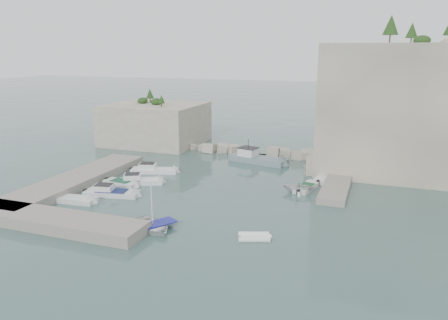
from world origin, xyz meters
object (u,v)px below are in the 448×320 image
(motorboat_d, at_px, (112,196))
(tender_east_a, at_px, (298,193))
(motorboat_a, at_px, (154,172))
(tender_east_d, at_px, (318,175))
(motorboat_b, at_px, (140,184))
(motorboat_e, at_px, (77,202))
(inflatable_dinghy, at_px, (254,239))
(tender_east_b, at_px, (306,190))
(motorboat_c, at_px, (122,185))
(work_boat, at_px, (258,162))
(tender_east_c, at_px, (322,181))
(rowboat, at_px, (153,230))

(motorboat_d, distance_m, tender_east_a, 21.52)
(motorboat_d, height_order, tender_east_a, tender_east_a)
(motorboat_a, bearing_deg, tender_east_d, 1.32)
(tender_east_d, bearing_deg, motorboat_b, 114.30)
(motorboat_e, distance_m, inflatable_dinghy, 21.01)
(motorboat_e, height_order, inflatable_dinghy, motorboat_e)
(motorboat_a, height_order, tender_east_b, motorboat_a)
(inflatable_dinghy, xyz_separation_m, tender_east_a, (1.23, 14.16, 0.00))
(motorboat_b, bearing_deg, motorboat_c, -166.93)
(tender_east_d, xyz_separation_m, work_boat, (-9.37, 3.61, 0.00))
(motorboat_d, xyz_separation_m, tender_east_d, (20.92, 16.93, 0.00))
(tender_east_b, xyz_separation_m, tender_east_c, (1.22, 4.53, 0.00))
(motorboat_a, distance_m, motorboat_c, 6.61)
(rowboat, bearing_deg, inflatable_dinghy, -49.70)
(motorboat_a, height_order, rowboat, motorboat_a)
(motorboat_a, bearing_deg, motorboat_e, -114.33)
(rowboat, bearing_deg, work_boat, 27.82)
(tender_east_b, relative_size, work_boat, 0.49)
(motorboat_b, relative_size, work_boat, 0.65)
(tender_east_d, bearing_deg, motorboat_e, 125.37)
(motorboat_e, bearing_deg, motorboat_b, 66.00)
(motorboat_a, bearing_deg, tender_east_b, -17.79)
(motorboat_d, height_order, tender_east_b, motorboat_d)
(inflatable_dinghy, distance_m, work_boat, 27.26)
(inflatable_dinghy, relative_size, tender_east_a, 0.85)
(tender_east_c, bearing_deg, motorboat_a, 104.89)
(rowboat, xyz_separation_m, tender_east_a, (10.62, 15.42, 0.00))
(tender_east_b, bearing_deg, work_boat, 52.39)
(motorboat_b, xyz_separation_m, rowboat, (8.67, -12.23, 0.00))
(motorboat_c, relative_size, tender_east_b, 1.06)
(motorboat_a, bearing_deg, work_boat, 24.88)
(motorboat_b, bearing_deg, tender_east_a, -15.48)
(tender_east_c, relative_size, work_boat, 0.44)
(motorboat_c, bearing_deg, rowboat, -39.42)
(tender_east_b, distance_m, tender_east_c, 4.70)
(motorboat_a, relative_size, tender_east_a, 1.93)
(motorboat_b, distance_m, motorboat_d, 5.20)
(rowboat, bearing_deg, motorboat_b, 68.02)
(motorboat_b, distance_m, rowboat, 14.99)
(tender_east_a, xyz_separation_m, tender_east_b, (0.66, 1.32, 0.00))
(motorboat_e, relative_size, tender_east_a, 1.31)
(motorboat_e, relative_size, inflatable_dinghy, 1.54)
(motorboat_a, xyz_separation_m, motorboat_e, (-2.01, -13.60, 0.00))
(inflatable_dinghy, bearing_deg, tender_east_a, 65.26)
(motorboat_d, bearing_deg, motorboat_b, 72.25)
(motorboat_a, distance_m, tender_east_b, 20.74)
(motorboat_b, distance_m, inflatable_dinghy, 21.14)
(motorboat_a, distance_m, tender_east_c, 22.29)
(tender_east_c, bearing_deg, rowboat, 154.47)
(tender_east_b, bearing_deg, tender_east_a, 166.24)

